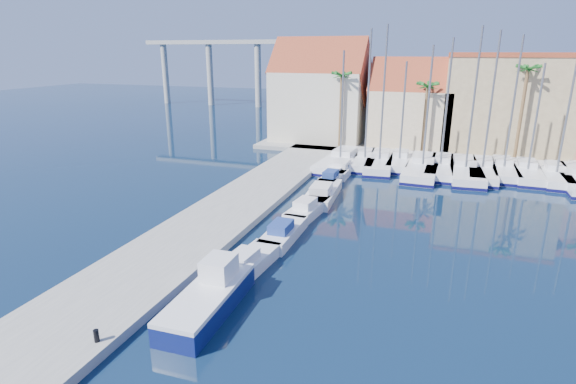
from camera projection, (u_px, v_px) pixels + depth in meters
name	position (u px, v px, depth m)	size (l,w,h in m)	color
quay_west	(207.00, 226.00, 31.96)	(6.00, 77.00, 0.50)	gray
shore_north	(473.00, 149.00, 56.98)	(54.00, 16.00, 0.50)	gray
bollard	(96.00, 336.00, 18.82)	(0.22, 0.22, 0.56)	black
fishing_boat	(210.00, 296.00, 21.87)	(2.37, 6.64, 2.30)	#0E1856
motorboat_west_0	(247.00, 263.00, 25.82)	(2.24, 5.66, 1.40)	white
motorboat_west_1	(283.00, 232.00, 30.21)	(1.76, 5.49, 1.40)	white
motorboat_west_2	(308.00, 209.00, 34.76)	(2.36, 5.76, 1.40)	white
motorboat_west_3	(322.00, 193.00, 38.59)	(2.69, 7.14, 1.40)	white
motorboat_west_4	(332.00, 179.00, 42.91)	(1.91, 5.18, 1.40)	white
motorboat_west_5	(342.00, 168.00, 46.85)	(2.39, 7.04, 1.40)	white
sailboat_0	(342.00, 160.00, 50.13)	(4.02, 12.00, 12.24)	white
sailboat_1	(365.00, 159.00, 49.88)	(2.85, 9.09, 14.37)	white
sailboat_2	(380.00, 161.00, 49.25)	(3.57, 10.61, 14.74)	white
sailboat_3	(400.00, 161.00, 49.40)	(2.22, 8.32, 11.16)	white
sailboat_4	(423.00, 167.00, 47.14)	(3.59, 12.08, 12.74)	white
sailboat_5	(440.00, 166.00, 47.19)	(2.97, 10.31, 13.42)	white
sailboat_6	(465.00, 169.00, 46.00)	(3.69, 11.70, 14.42)	white
sailboat_7	(482.00, 170.00, 45.80)	(2.82, 10.05, 14.05)	white
sailboat_8	(503.00, 169.00, 46.02)	(2.67, 9.27, 13.65)	white
sailboat_9	(527.00, 172.00, 45.10)	(2.66, 9.24, 11.12)	white
sailboat_10	(555.00, 175.00, 43.94)	(2.87, 9.10, 12.26)	white
sailboat_11	(575.00, 178.00, 42.82)	(3.02, 11.32, 11.60)	white
building_0	(320.00, 95.00, 60.52)	(12.30, 9.00, 13.50)	beige
building_1	(411.00, 107.00, 57.09)	(10.30, 8.00, 11.00)	#C5B28A
building_2	(506.00, 102.00, 54.22)	(14.20, 10.20, 11.50)	tan
palm_0	(342.00, 78.00, 53.99)	(2.60, 2.60, 10.15)	brown
palm_1	(428.00, 88.00, 51.11)	(2.60, 2.60, 9.15)	brown
palm_2	(528.00, 72.00, 47.38)	(2.60, 2.60, 11.15)	brown
viaduct	(237.00, 60.00, 100.08)	(48.00, 2.20, 14.45)	#9E9E99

